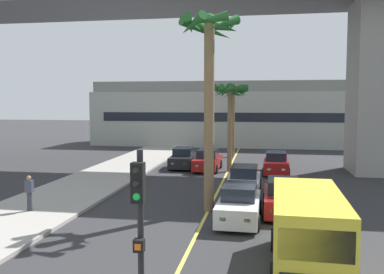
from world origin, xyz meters
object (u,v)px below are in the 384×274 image
object	(u,v)px
car_queue_sixth	(244,181)
palm_tree_near_median	(209,63)
car_queue_fourth	(208,161)
pedestrian_mid_block	(29,192)
car_queue_third	(239,204)
car_queue_second	(283,198)
delivery_van	(307,229)
palm_tree_mid_median	(230,98)
car_queue_front	(276,164)
palm_tree_far_median	(233,99)
traffic_light_median_near	(140,228)
car_queue_fifth	(183,159)

from	to	relation	value
car_queue_sixth	palm_tree_near_median	xyz separation A→B (m)	(-1.48, -3.80, 6.17)
car_queue_fourth	car_queue_sixth	bearing A→B (deg)	-68.51
palm_tree_near_median	pedestrian_mid_block	bearing A→B (deg)	-166.27
car_queue_third	palm_tree_near_median	xyz separation A→B (m)	(-1.49, 1.51, 6.17)
car_queue_second	delivery_van	bearing A→B (deg)	-86.61
car_queue_fourth	palm_tree_mid_median	xyz separation A→B (m)	(1.64, -0.19, 4.67)
palm_tree_mid_median	pedestrian_mid_block	bearing A→B (deg)	-121.35
car_queue_front	car_queue_sixth	world-z (taller)	same
car_queue_second	car_queue_sixth	xyz separation A→B (m)	(-1.93, 3.71, 0.00)
palm_tree_far_median	traffic_light_median_near	bearing A→B (deg)	-89.23
car_queue_fourth	car_queue_sixth	world-z (taller)	same
car_queue_fourth	delivery_van	size ratio (longest dim) A/B	0.78
delivery_van	palm_tree_far_median	world-z (taller)	palm_tree_far_median
car_queue_fourth	pedestrian_mid_block	distance (m)	14.91
delivery_van	palm_tree_far_median	bearing A→B (deg)	98.87
car_queue_fifth	car_queue_fourth	bearing A→B (deg)	-23.53
palm_tree_mid_median	palm_tree_far_median	bearing A→B (deg)	92.52
car_queue_front	traffic_light_median_near	world-z (taller)	traffic_light_median_near
car_queue_front	palm_tree_mid_median	bearing A→B (deg)	171.87
palm_tree_mid_median	car_queue_fifth	bearing A→B (deg)	163.70
car_queue_second	car_queue_fifth	xyz separation A→B (m)	(-6.98, 12.28, 0.00)
traffic_light_median_near	car_queue_second	bearing A→B (deg)	74.55
car_queue_front	traffic_light_median_near	bearing A→B (deg)	-98.33
car_queue_fourth	car_queue_third	bearing A→B (deg)	-76.84
delivery_van	traffic_light_median_near	world-z (taller)	traffic_light_median_near
car_queue_second	pedestrian_mid_block	distance (m)	11.57
car_queue_fifth	palm_tree_far_median	world-z (taller)	palm_tree_far_median
car_queue_sixth	traffic_light_median_near	distance (m)	15.68
car_queue_third	palm_tree_near_median	bearing A→B (deg)	134.75
car_queue_second	traffic_light_median_near	xyz separation A→B (m)	(-3.26, -11.79, 1.99)
car_queue_fourth	pedestrian_mid_block	world-z (taller)	pedestrian_mid_block
car_queue_second	pedestrian_mid_block	xyz separation A→B (m)	(-11.39, -2.04, 0.28)
car_queue_third	car_queue_sixth	size ratio (longest dim) A/B	1.00
delivery_van	car_queue_fourth	bearing A→B (deg)	106.58
traffic_light_median_near	pedestrian_mid_block	world-z (taller)	traffic_light_median_near
delivery_van	palm_tree_mid_median	distance (m)	18.61
delivery_van	palm_tree_mid_median	world-z (taller)	palm_tree_mid_median
delivery_van	pedestrian_mid_block	world-z (taller)	delivery_van
car_queue_second	car_queue_sixth	size ratio (longest dim) A/B	1.00
car_queue_fifth	traffic_light_median_near	distance (m)	24.44
car_queue_fifth	car_queue_sixth	distance (m)	9.96
palm_tree_mid_median	car_queue_third	bearing A→B (deg)	-83.78
car_queue_second	car_queue_fifth	world-z (taller)	same
palm_tree_near_median	delivery_van	bearing A→B (deg)	-59.57
car_queue_second	palm_tree_near_median	bearing A→B (deg)	-178.46
car_queue_fourth	delivery_van	xyz separation A→B (m)	(5.35, -17.97, 0.57)
delivery_van	car_queue_front	bearing A→B (deg)	91.15
car_queue_fifth	car_queue_sixth	xyz separation A→B (m)	(5.05, -8.58, 0.00)
palm_tree_far_median	car_queue_fifth	bearing A→B (deg)	-114.59
traffic_light_median_near	palm_tree_far_median	xyz separation A→B (m)	(-0.42, 31.29, 2.66)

